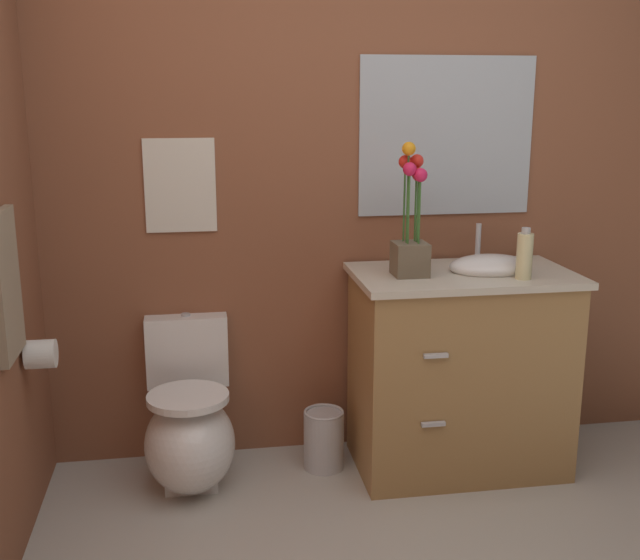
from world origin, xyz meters
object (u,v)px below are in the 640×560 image
(flower_vase, at_px, (411,233))
(toilet_paper_roll, at_px, (41,354))
(toilet, at_px, (190,429))
(wall_mirror, at_px, (447,136))
(soap_bottle, at_px, (525,255))
(trash_bin, at_px, (324,439))
(wall_poster, at_px, (180,186))
(hanging_towel, at_px, (7,285))
(vanity_cabinet, at_px, (460,368))

(flower_vase, distance_m, toilet_paper_roll, 1.54)
(toilet, relative_size, wall_mirror, 0.86)
(soap_bottle, xyz_separation_m, toilet_paper_roll, (-1.92, -0.01, -0.31))
(trash_bin, relative_size, wall_poster, 0.68)
(wall_poster, xyz_separation_m, hanging_towel, (-0.59, -0.64, -0.26))
(soap_bottle, bearing_deg, hanging_towel, -174.41)
(soap_bottle, height_order, toilet_paper_roll, soap_bottle)
(trash_bin, height_order, wall_poster, wall_poster)
(toilet_paper_roll, bearing_deg, vanity_cabinet, 5.64)
(toilet, height_order, flower_vase, flower_vase)
(hanging_towel, bearing_deg, trash_bin, 19.29)
(wall_mirror, bearing_deg, trash_bin, -158.89)
(toilet, bearing_deg, trash_bin, 3.69)
(vanity_cabinet, relative_size, toilet_paper_roll, 9.77)
(vanity_cabinet, xyz_separation_m, toilet_paper_roll, (-1.72, -0.17, 0.22))
(flower_vase, distance_m, wall_poster, 1.01)
(toilet, relative_size, toilet_paper_roll, 6.27)
(wall_poster, xyz_separation_m, wall_mirror, (1.18, 0.00, 0.20))
(vanity_cabinet, distance_m, toilet_paper_roll, 1.75)
(toilet, distance_m, flower_vase, 1.26)
(trash_bin, distance_m, wall_poster, 1.28)
(toilet, height_order, hanging_towel, hanging_towel)
(toilet, distance_m, toilet_paper_roll, 0.72)
(flower_vase, bearing_deg, toilet, 177.12)
(flower_vase, relative_size, wall_poster, 1.38)
(hanging_towel, bearing_deg, toilet_paper_roll, 72.90)
(toilet, xyz_separation_m, vanity_cabinet, (1.19, -0.03, 0.22))
(flower_vase, bearing_deg, wall_mirror, 52.20)
(trash_bin, bearing_deg, flower_vase, -13.63)
(toilet, distance_m, hanging_towel, 1.03)
(toilet_paper_roll, bearing_deg, wall_poster, 40.80)
(wall_mirror, height_order, hanging_towel, wall_mirror)
(wall_mirror, relative_size, hanging_towel, 1.54)
(flower_vase, xyz_separation_m, wall_poster, (-0.94, 0.31, 0.18))
(soap_bottle, distance_m, wall_mirror, 0.67)
(vanity_cabinet, distance_m, flower_vase, 0.66)
(wall_mirror, bearing_deg, flower_vase, -127.80)
(wall_poster, relative_size, wall_mirror, 0.50)
(toilet, height_order, trash_bin, toilet)
(toilet_paper_roll, bearing_deg, trash_bin, 11.76)
(trash_bin, height_order, toilet_paper_roll, toilet_paper_roll)
(hanging_towel, xyz_separation_m, toilet_paper_roll, (0.06, 0.18, -0.32))
(wall_poster, bearing_deg, vanity_cabinet, -13.93)
(vanity_cabinet, bearing_deg, flower_vase, -175.20)
(toilet, bearing_deg, wall_poster, 90.00)
(vanity_cabinet, xyz_separation_m, wall_mirror, (-0.00, 0.29, 0.99))
(soap_bottle, distance_m, hanging_towel, 1.99)
(trash_bin, relative_size, toilet_paper_roll, 2.47)
(vanity_cabinet, height_order, toilet_paper_roll, vanity_cabinet)
(toilet, xyz_separation_m, soap_bottle, (1.38, -0.18, 0.75))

